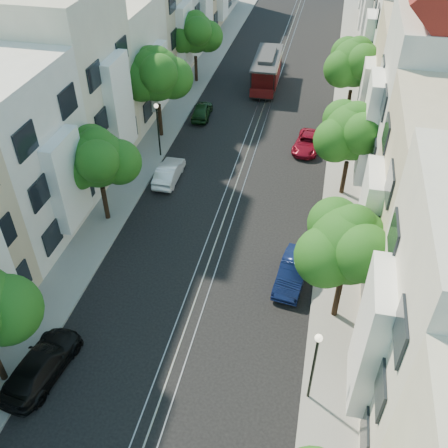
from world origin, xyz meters
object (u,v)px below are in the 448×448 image
Objects in this scene: tree_w_c at (157,75)px; parked_car_e_mid at (293,272)px; lamp_west at (158,122)px; tree_w_d at (195,34)px; parked_car_w_mid at (169,172)px; lamp_east at (315,358)px; tree_e_d at (356,64)px; tree_e_c at (353,134)px; tree_w_b at (98,160)px; parked_car_e_far at (308,143)px; cable_car at (267,69)px; tree_e_b at (349,247)px; parked_car_w_near at (41,365)px; parked_car_w_far at (202,111)px.

parked_car_e_mid is (11.98, -13.95, -4.40)m from tree_w_c.
tree_w_c is 1.71× the size of lamp_west.
tree_w_c is 3.81m from lamp_west.
tree_w_d reaches higher than parked_car_w_mid.
tree_e_d is at bearing 87.96° from lamp_east.
parked_car_w_mid is at bearing -81.81° from tree_w_d.
tree_e_c is 21.53m from tree_w_d.
tree_w_b is at bearing -130.27° from tree_e_d.
tree_e_c is at bearing -55.10° from parked_car_e_far.
tree_e_b is at bearing -76.05° from cable_car.
tree_e_d is at bearing -135.89° from parked_car_w_mid.
tree_e_b is 1.03× the size of tree_e_c.
parked_car_w_near is at bearing -134.33° from parked_car_e_mid.
tree_e_c reaches higher than parked_car_w_mid.
lamp_west is 1.15× the size of parked_car_w_far.
tree_w_c reaches higher than parked_car_w_far.
lamp_west is (0.84, -2.98, -2.22)m from tree_w_c.
parked_car_w_far is (-9.67, 17.87, -0.05)m from parked_car_e_mid.
parked_car_w_near reaches higher than parked_car_w_far.
tree_w_c is (-14.40, -6.00, 0.20)m from tree_e_d.
parked_car_w_far is at bearing 121.27° from tree_e_b.
parked_car_w_near is 1.28× the size of parked_car_w_far.
tree_w_b is 12.02m from parked_car_w_near.
tree_w_b is at bearing -90.00° from tree_w_c.
tree_e_d reaches higher than parked_car_w_far.
parked_car_e_far is (-2.86, 5.49, -4.05)m from tree_e_c.
parked_car_e_mid is at bearing -49.36° from tree_w_c.
cable_car is at bearing 144.33° from tree_e_d.
lamp_east is (-0.96, -26.98, -2.02)m from tree_e_d.
parked_car_w_near is at bearing -126.58° from tree_e_c.
tree_e_c is 0.92× the size of tree_w_c.
tree_e_d is 12.99m from parked_car_w_far.
tree_w_c reaches higher than parked_car_w_near.
parked_car_w_mid is at bearing 86.21° from parked_car_w_far.
parked_car_e_mid reaches higher than parked_car_w_mid.
parked_car_w_far is at bearing -71.97° from tree_w_d.
tree_e_b reaches higher than parked_car_w_far.
parked_car_w_mid is at bearing -105.41° from cable_car.
parked_car_e_mid is 13.38m from parked_car_w_near.
parked_car_w_far is at bearing 77.99° from lamp_west.
tree_e_c is 7.40m from parked_car_e_far.
tree_w_b is 16.81m from lamp_east.
tree_e_d is 1.76× the size of parked_car_w_mid.
lamp_west is 15.69m from cable_car.
tree_w_d is 7.30m from cable_car.
parked_car_e_far is at bearing 117.52° from tree_e_c.
lamp_west is 1.07× the size of parked_car_w_mid.
tree_e_d is 17.38m from parked_car_w_mid.
tree_w_c is 0.95× the size of cable_car.
tree_w_d is 14.11m from lamp_west.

